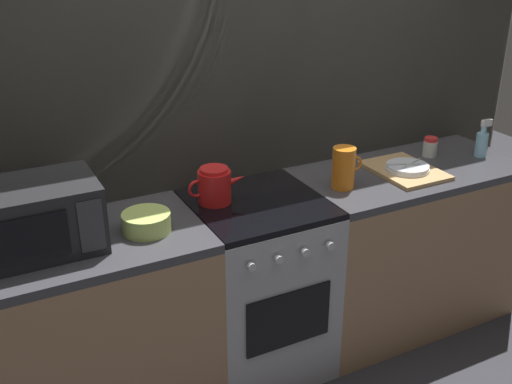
# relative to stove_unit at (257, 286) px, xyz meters

# --- Properties ---
(ground_plane) EXTENTS (8.00, 8.00, 0.00)m
(ground_plane) POSITION_rel_stove_unit_xyz_m (0.00, 0.00, -0.45)
(ground_plane) COLOR #2D2D33
(back_wall) EXTENTS (3.60, 0.05, 2.40)m
(back_wall) POSITION_rel_stove_unit_xyz_m (0.00, 0.32, 0.75)
(back_wall) COLOR #B2AD9E
(back_wall) RESTS_ON ground_plane
(counter_left) EXTENTS (1.20, 0.60, 0.90)m
(counter_left) POSITION_rel_stove_unit_xyz_m (-0.90, 0.00, 0.00)
(counter_left) COLOR #997251
(counter_left) RESTS_ON ground_plane
(stove_unit) EXTENTS (0.60, 0.63, 0.90)m
(stove_unit) POSITION_rel_stove_unit_xyz_m (0.00, 0.00, 0.00)
(stove_unit) COLOR #9E9EA3
(stove_unit) RESTS_ON ground_plane
(counter_right) EXTENTS (1.20, 0.60, 0.90)m
(counter_right) POSITION_rel_stove_unit_xyz_m (0.90, 0.00, 0.00)
(counter_right) COLOR #997251
(counter_right) RESTS_ON ground_plane
(microwave) EXTENTS (0.46, 0.35, 0.27)m
(microwave) POSITION_rel_stove_unit_xyz_m (-0.94, 0.00, 0.59)
(microwave) COLOR black
(microwave) RESTS_ON counter_left
(kettle) EXTENTS (0.28, 0.15, 0.17)m
(kettle) POSITION_rel_stove_unit_xyz_m (-0.17, 0.09, 0.53)
(kettle) COLOR red
(kettle) RESTS_ON stove_unit
(mixing_bowl) EXTENTS (0.20, 0.20, 0.08)m
(mixing_bowl) POSITION_rel_stove_unit_xyz_m (-0.53, -0.04, 0.49)
(mixing_bowl) COLOR #B7D166
(mixing_bowl) RESTS_ON counter_left
(pitcher) EXTENTS (0.16, 0.11, 0.20)m
(pitcher) POSITION_rel_stove_unit_xyz_m (0.44, -0.04, 0.55)
(pitcher) COLOR orange
(pitcher) RESTS_ON counter_right
(dish_pile) EXTENTS (0.30, 0.40, 0.06)m
(dish_pile) POSITION_rel_stove_unit_xyz_m (0.83, -0.03, 0.47)
(dish_pile) COLOR tan
(dish_pile) RESTS_ON counter_right
(spice_jar) EXTENTS (0.08, 0.08, 0.10)m
(spice_jar) POSITION_rel_stove_unit_xyz_m (1.10, 0.10, 0.50)
(spice_jar) COLOR silver
(spice_jar) RESTS_ON counter_right
(spray_bottle) EXTENTS (0.08, 0.06, 0.20)m
(spray_bottle) POSITION_rel_stove_unit_xyz_m (1.35, -0.03, 0.53)
(spray_bottle) COLOR #8CCCE5
(spray_bottle) RESTS_ON counter_right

